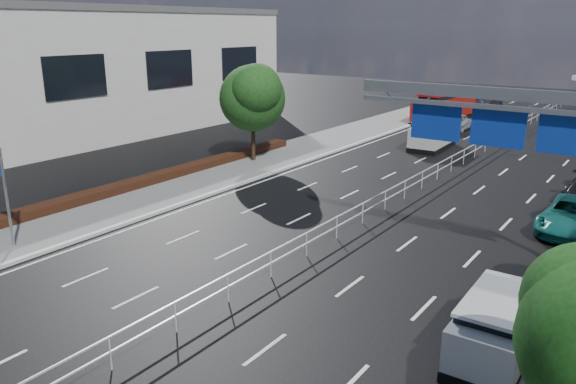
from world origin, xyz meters
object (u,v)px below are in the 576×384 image
Objects in this scene: overhead_gantry at (519,123)px; white_minivan at (433,135)px; near_car_silver at (458,122)px; near_car_dark at (488,103)px; silver_minivan at (498,327)px; red_bus at (444,106)px; parked_car_teal at (574,216)px.

overhead_gantry is 22.29m from white_minivan.
near_car_silver is (-1.04, 8.72, -0.29)m from white_minivan.
silver_minivan is at bearing 108.31° from near_car_dark.
white_minivan reaches higher than near_car_silver.
silver_minivan is at bearing 110.22° from near_car_silver.
red_bus is 30.65m from parked_car_teal.
red_bus is 41.56m from silver_minivan.
overhead_gantry reaches higher than near_car_dark.
white_minivan reaches higher than near_car_dark.
near_car_silver is 13.56m from near_car_dark.
white_minivan is at bearing 118.43° from overhead_gantry.
overhead_gantry is 2.02× the size of white_minivan.
overhead_gantry is at bearing 111.80° from near_car_silver.
near_car_dark reaches higher than parked_car_teal.
silver_minivan reaches higher than near_car_silver.
white_minivan is 8.79m from near_car_silver.
white_minivan is (-10.39, 19.19, -4.54)m from overhead_gantry.
parked_car_teal is (12.99, -22.21, -0.02)m from near_car_silver.
overhead_gantry is 30.55m from near_car_silver.
red_bus is at bearing 104.43° from white_minivan.
parked_car_teal is at bearing 119.86° from near_car_silver.
parked_car_teal is at bearing 113.52° from near_car_dark.
silver_minivan is 12.19m from parked_car_teal.
white_minivan is 1.00× the size of near_car_dark.
near_car_dark is at bearing 93.79° from white_minivan.
near_car_dark is 38.48m from parked_car_teal.
white_minivan is 18.02m from parked_car_teal.
parked_car_teal is at bearing 88.93° from silver_minivan.
near_car_silver is at bearing 122.46° from parked_car_teal.
silver_minivan is at bearing -76.47° from overhead_gantry.
white_minivan is at bearing 113.88° from silver_minivan.
overhead_gantry is 1.90× the size of parked_car_teal.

